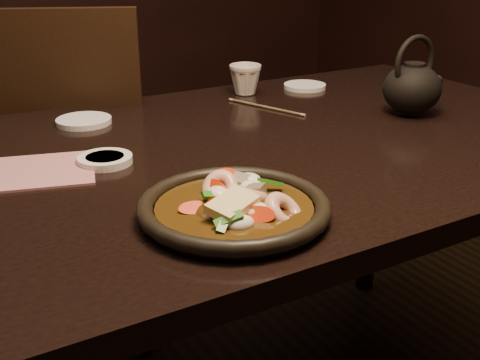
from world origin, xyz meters
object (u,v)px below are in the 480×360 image
plate (234,209)px  teapot (412,86)px  tea_cup (245,78)px  table (239,181)px  chair (68,171)px

plate → teapot: size_ratio=1.60×
tea_cup → teapot: bearing=-57.2°
table → tea_cup: tea_cup is taller
plate → teapot: 0.67m
tea_cup → chair: bearing=148.7°
tea_cup → teapot: size_ratio=0.47×
plate → tea_cup: 0.73m
table → plate: 0.34m
chair → tea_cup: chair is taller
plate → tea_cup: tea_cup is taller
plate → teapot: teapot is taller
chair → plate: bearing=116.0°
chair → teapot: bearing=161.1°
tea_cup → table: bearing=-122.6°
plate → tea_cup: (0.39, 0.62, 0.03)m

